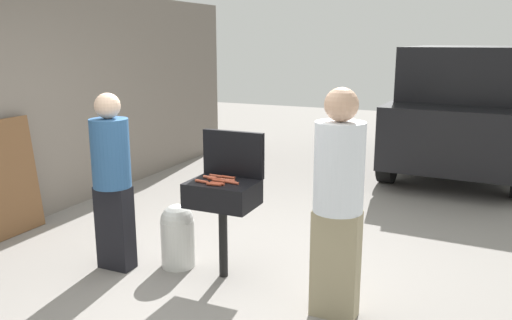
% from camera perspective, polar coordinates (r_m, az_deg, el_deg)
% --- Properties ---
extents(ground_plane, '(24.00, 24.00, 0.00)m').
position_cam_1_polar(ground_plane, '(5.04, -5.20, -11.91)').
color(ground_plane, gray).
extents(house_wall_side, '(0.24, 8.00, 2.75)m').
position_cam_1_polar(house_wall_side, '(7.07, -20.85, 6.11)').
color(house_wall_side, slate).
rests_on(house_wall_side, ground).
extents(bbq_grill, '(0.60, 0.44, 0.90)m').
position_cam_1_polar(bbq_grill, '(4.65, -3.68, -4.08)').
color(bbq_grill, black).
rests_on(bbq_grill, ground).
extents(grill_lid_open, '(0.60, 0.05, 0.42)m').
position_cam_1_polar(grill_lid_open, '(4.75, -2.51, 0.69)').
color(grill_lid_open, black).
rests_on(grill_lid_open, bbq_grill).
extents(hot_dog_0, '(0.13, 0.04, 0.03)m').
position_cam_1_polar(hot_dog_0, '(4.49, -4.62, -2.66)').
color(hot_dog_0, '#AD4228').
rests_on(hot_dog_0, bbq_grill).
extents(hot_dog_1, '(0.13, 0.03, 0.03)m').
position_cam_1_polar(hot_dog_1, '(4.51, -4.25, -2.58)').
color(hot_dog_1, '#AD4228').
rests_on(hot_dog_1, bbq_grill).
extents(hot_dog_2, '(0.13, 0.03, 0.03)m').
position_cam_1_polar(hot_dog_2, '(4.72, -5.06, -1.89)').
color(hot_dog_2, '#C6593D').
rests_on(hot_dog_2, bbq_grill).
extents(hot_dog_3, '(0.13, 0.04, 0.03)m').
position_cam_1_polar(hot_dog_3, '(4.66, -4.54, -2.07)').
color(hot_dog_3, '#AD4228').
rests_on(hot_dog_3, bbq_grill).
extents(hot_dog_4, '(0.13, 0.04, 0.03)m').
position_cam_1_polar(hot_dog_4, '(4.59, -5.96, -2.34)').
color(hot_dog_4, '#B74C33').
rests_on(hot_dog_4, bbq_grill).
extents(hot_dog_5, '(0.13, 0.03, 0.03)m').
position_cam_1_polar(hot_dog_5, '(4.76, -4.38, -1.76)').
color(hot_dog_5, '#B74C33').
rests_on(hot_dog_5, bbq_grill).
extents(hot_dog_6, '(0.13, 0.03, 0.03)m').
position_cam_1_polar(hot_dog_6, '(4.61, -3.10, -2.23)').
color(hot_dog_6, '#C6593D').
rests_on(hot_dog_6, bbq_grill).
extents(hot_dog_7, '(0.13, 0.04, 0.03)m').
position_cam_1_polar(hot_dog_7, '(4.54, -2.65, -2.47)').
color(hot_dog_7, '#B74C33').
rests_on(hot_dog_7, bbq_grill).
extents(hot_dog_8, '(0.13, 0.04, 0.03)m').
position_cam_1_polar(hot_dog_8, '(4.70, -3.05, -1.91)').
color(hot_dog_8, '#AD4228').
rests_on(hot_dog_8, bbq_grill).
extents(hot_dog_9, '(0.13, 0.04, 0.03)m').
position_cam_1_polar(hot_dog_9, '(4.59, -4.11, -2.29)').
color(hot_dog_9, '#AD4228').
rests_on(hot_dog_9, bbq_grill).
extents(propane_tank, '(0.32, 0.32, 0.62)m').
position_cam_1_polar(propane_tank, '(5.05, -8.58, -8.04)').
color(propane_tank, silver).
rests_on(propane_tank, ground).
extents(person_left, '(0.35, 0.35, 1.66)m').
position_cam_1_polar(person_left, '(4.96, -15.50, -1.68)').
color(person_left, black).
rests_on(person_left, ground).
extents(person_right, '(0.38, 0.38, 1.79)m').
position_cam_1_polar(person_right, '(3.96, 8.97, -4.01)').
color(person_right, gray).
rests_on(person_right, ground).
extents(parked_minivan, '(2.20, 4.49, 2.02)m').
position_cam_1_polar(parked_minivan, '(9.32, 21.97, 5.34)').
color(parked_minivan, black).
rests_on(parked_minivan, ground).
extents(leaning_board, '(0.16, 0.90, 1.29)m').
position_cam_1_polar(leaning_board, '(6.26, -25.98, -1.96)').
color(leaning_board, brown).
rests_on(leaning_board, ground).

